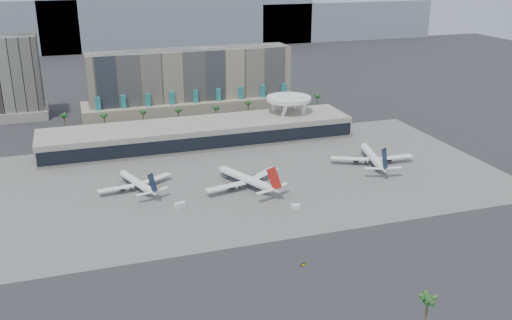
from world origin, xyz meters
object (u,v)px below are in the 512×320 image
object	(u,v)px
airliner_right	(373,157)
service_vehicle_b	(296,207)
taxiway_sign	(303,264)
airliner_left	(137,183)
service_vehicle_a	(180,205)
airliner_centre	(246,179)

from	to	relation	value
airliner_right	service_vehicle_b	world-z (taller)	airliner_right
airliner_right	taxiway_sign	xyz separation A→B (m)	(-70.99, -80.36, -3.32)
airliner_left	service_vehicle_b	xyz separation A→B (m)	(59.62, -41.39, -2.28)
service_vehicle_a	service_vehicle_b	bearing A→B (deg)	-35.32
airliner_left	service_vehicle_a	bearing A→B (deg)	-79.56
service_vehicle_b	taxiway_sign	distance (m)	45.87
airliner_left	taxiway_sign	size ratio (longest dim) A/B	16.53
service_vehicle_a	service_vehicle_b	xyz separation A→B (m)	(45.21, -16.13, -0.17)
airliner_right	service_vehicle_a	size ratio (longest dim) A/B	9.70
airliner_left	taxiway_sign	xyz separation A→B (m)	(44.92, -84.83, -2.71)
airliner_left	airliner_centre	xyz separation A→B (m)	(47.15, -12.75, 0.54)
airliner_centre	service_vehicle_a	size ratio (longest dim) A/B	9.02
taxiway_sign	service_vehicle_b	bearing A→B (deg)	51.95
service_vehicle_a	taxiway_sign	bearing A→B (deg)	-78.57
airliner_centre	service_vehicle_b	bearing A→B (deg)	-90.84
airliner_right	service_vehicle_b	bearing A→B (deg)	-133.31
airliner_centre	service_vehicle_a	bearing A→B (deg)	176.54
airliner_right	airliner_centre	bearing A→B (deg)	-159.70
taxiway_sign	airliner_left	bearing A→B (deg)	98.55
airliner_left	airliner_centre	size ratio (longest dim) A/B	0.88
airliner_right	service_vehicle_a	xyz separation A→B (m)	(-101.49, -20.79, -2.72)
airliner_centre	airliner_right	size ratio (longest dim) A/B	0.93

